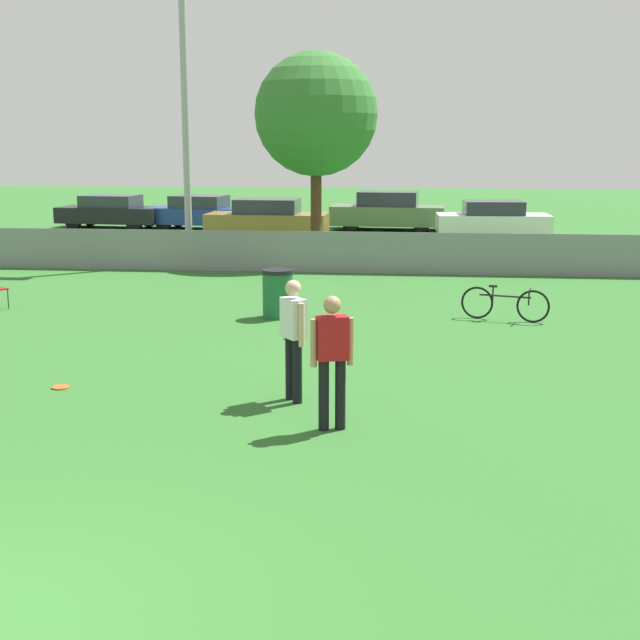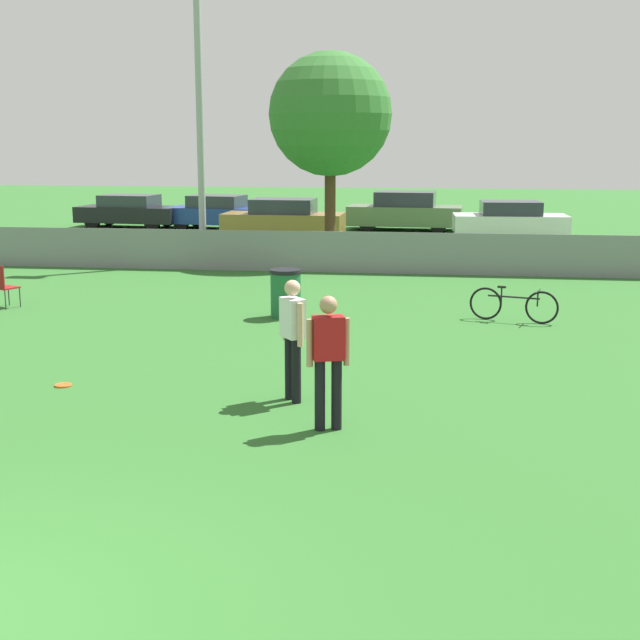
{
  "view_description": "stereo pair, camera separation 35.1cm",
  "coord_description": "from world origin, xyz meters",
  "px_view_note": "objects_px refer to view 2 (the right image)",
  "views": [
    {
      "loc": [
        3.32,
        -5.5,
        3.51
      ],
      "look_at": [
        2.05,
        6.51,
        1.05
      ],
      "focal_mm": 50.0,
      "sensor_mm": 36.0,
      "label": 1
    },
    {
      "loc": [
        3.66,
        -5.46,
        3.51
      ],
      "look_at": [
        2.05,
        6.51,
        1.05
      ],
      "focal_mm": 50.0,
      "sensor_mm": 36.0,
      "label": 2
    }
  ],
  "objects_px": {
    "light_pole": "(199,91)",
    "parked_car_tan": "(283,219)",
    "tree_near_pole": "(330,115)",
    "bicycle_sideline": "(514,305)",
    "frisbee_disc": "(63,385)",
    "folding_chair_sideline": "(3,284)",
    "parked_car_blue": "(217,212)",
    "trash_bin": "(286,293)",
    "parked_car_white": "(510,220)",
    "player_receiver_white": "(293,332)",
    "parked_car_dark": "(130,211)",
    "player_thrower_red": "(328,353)",
    "parked_car_olive": "(405,212)"
  },
  "relations": [
    {
      "from": "light_pole",
      "to": "parked_car_tan",
      "type": "xyz_separation_m",
      "value": [
        1.12,
        6.89,
        -4.12
      ]
    },
    {
      "from": "tree_near_pole",
      "to": "bicycle_sideline",
      "type": "distance_m",
      "value": 10.46
    },
    {
      "from": "frisbee_disc",
      "to": "bicycle_sideline",
      "type": "distance_m",
      "value": 8.82
    },
    {
      "from": "folding_chair_sideline",
      "to": "parked_car_blue",
      "type": "relative_size",
      "value": 0.22
    },
    {
      "from": "bicycle_sideline",
      "to": "frisbee_disc",
      "type": "bearing_deg",
      "value": -124.58
    },
    {
      "from": "trash_bin",
      "to": "parked_car_white",
      "type": "distance_m",
      "value": 16.19
    },
    {
      "from": "tree_near_pole",
      "to": "parked_car_tan",
      "type": "distance_m",
      "value": 7.1
    },
    {
      "from": "player_receiver_white",
      "to": "parked_car_white",
      "type": "bearing_deg",
      "value": 132.38
    },
    {
      "from": "player_receiver_white",
      "to": "parked_car_tan",
      "type": "height_order",
      "value": "player_receiver_white"
    },
    {
      "from": "player_receiver_white",
      "to": "bicycle_sideline",
      "type": "distance_m",
      "value": 6.81
    },
    {
      "from": "parked_car_dark",
      "to": "parked_car_tan",
      "type": "height_order",
      "value": "parked_car_tan"
    },
    {
      "from": "frisbee_disc",
      "to": "parked_car_blue",
      "type": "bearing_deg",
      "value": 98.61
    },
    {
      "from": "tree_near_pole",
      "to": "parked_car_blue",
      "type": "height_order",
      "value": "tree_near_pole"
    },
    {
      "from": "light_pole",
      "to": "parked_car_tan",
      "type": "relative_size",
      "value": 1.86
    },
    {
      "from": "player_thrower_red",
      "to": "parked_car_dark",
      "type": "xyz_separation_m",
      "value": [
        -11.11,
        24.22,
        -0.31
      ]
    },
    {
      "from": "tree_near_pole",
      "to": "folding_chair_sideline",
      "type": "relative_size",
      "value": 6.48
    },
    {
      "from": "player_receiver_white",
      "to": "folding_chair_sideline",
      "type": "bearing_deg",
      "value": -165.13
    },
    {
      "from": "parked_car_tan",
      "to": "parked_car_olive",
      "type": "height_order",
      "value": "parked_car_olive"
    },
    {
      "from": "parked_car_tan",
      "to": "parked_car_white",
      "type": "relative_size",
      "value": 1.07
    },
    {
      "from": "parked_car_tan",
      "to": "parked_car_white",
      "type": "height_order",
      "value": "parked_car_tan"
    },
    {
      "from": "light_pole",
      "to": "trash_bin",
      "type": "relative_size",
      "value": 8.38
    },
    {
      "from": "player_thrower_red",
      "to": "bicycle_sideline",
      "type": "xyz_separation_m",
      "value": [
        2.76,
        7.02,
        -0.63
      ]
    },
    {
      "from": "frisbee_disc",
      "to": "parked_car_white",
      "type": "height_order",
      "value": "parked_car_white"
    },
    {
      "from": "player_thrower_red",
      "to": "parked_car_white",
      "type": "bearing_deg",
      "value": 63.4
    },
    {
      "from": "trash_bin",
      "to": "parked_car_tan",
      "type": "xyz_separation_m",
      "value": [
        -2.58,
        14.36,
        0.2
      ]
    },
    {
      "from": "player_receiver_white",
      "to": "trash_bin",
      "type": "relative_size",
      "value": 1.73
    },
    {
      "from": "parked_car_olive",
      "to": "parked_car_tan",
      "type": "bearing_deg",
      "value": -137.53
    },
    {
      "from": "bicycle_sideline",
      "to": "parked_car_blue",
      "type": "xyz_separation_m",
      "value": [
        -10.25,
        17.12,
        0.32
      ]
    },
    {
      "from": "player_receiver_white",
      "to": "frisbee_disc",
      "type": "relative_size",
      "value": 6.71
    },
    {
      "from": "frisbee_disc",
      "to": "parked_car_tan",
      "type": "xyz_separation_m",
      "value": [
        -0.25,
        19.81,
        0.67
      ]
    },
    {
      "from": "tree_near_pole",
      "to": "parked_car_dark",
      "type": "height_order",
      "value": "tree_near_pole"
    },
    {
      "from": "folding_chair_sideline",
      "to": "parked_car_white",
      "type": "bearing_deg",
      "value": -101.7
    },
    {
      "from": "trash_bin",
      "to": "parked_car_blue",
      "type": "xyz_separation_m",
      "value": [
        -5.76,
        17.25,
        0.17
      ]
    },
    {
      "from": "folding_chair_sideline",
      "to": "bicycle_sideline",
      "type": "xyz_separation_m",
      "value": [
        10.56,
        -0.01,
        -0.18
      ]
    },
    {
      "from": "folding_chair_sideline",
      "to": "parked_car_tan",
      "type": "bearing_deg",
      "value": -78.01
    },
    {
      "from": "light_pole",
      "to": "player_thrower_red",
      "type": "height_order",
      "value": "light_pole"
    },
    {
      "from": "light_pole",
      "to": "tree_near_pole",
      "type": "height_order",
      "value": "light_pole"
    },
    {
      "from": "parked_car_olive",
      "to": "parked_car_white",
      "type": "bearing_deg",
      "value": -29.92
    },
    {
      "from": "parked_car_dark",
      "to": "parked_car_tan",
      "type": "relative_size",
      "value": 0.99
    },
    {
      "from": "player_thrower_red",
      "to": "parked_car_blue",
      "type": "bearing_deg",
      "value": 90.31
    },
    {
      "from": "folding_chair_sideline",
      "to": "parked_car_blue",
      "type": "height_order",
      "value": "parked_car_blue"
    },
    {
      "from": "bicycle_sideline",
      "to": "parked_car_tan",
      "type": "bearing_deg",
      "value": 132.46
    },
    {
      "from": "frisbee_disc",
      "to": "trash_bin",
      "type": "bearing_deg",
      "value": 66.92
    },
    {
      "from": "folding_chair_sideline",
      "to": "parked_car_olive",
      "type": "distance_m",
      "value": 19.24
    },
    {
      "from": "bicycle_sideline",
      "to": "player_receiver_white",
      "type": "bearing_deg",
      "value": -103.98
    },
    {
      "from": "trash_bin",
      "to": "parked_car_white",
      "type": "bearing_deg",
      "value": 70.15
    },
    {
      "from": "light_pole",
      "to": "tree_near_pole",
      "type": "xyz_separation_m",
      "value": [
        3.52,
        1.2,
        -0.61
      ]
    },
    {
      "from": "parked_car_tan",
      "to": "frisbee_disc",
      "type": "bearing_deg",
      "value": -87.82
    },
    {
      "from": "parked_car_dark",
      "to": "parked_car_olive",
      "type": "distance_m",
      "value": 11.04
    },
    {
      "from": "frisbee_disc",
      "to": "bicycle_sideline",
      "type": "relative_size",
      "value": 0.15
    }
  ]
}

